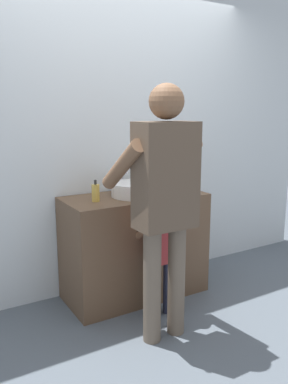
{
  "coord_description": "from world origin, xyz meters",
  "views": [
    {
      "loc": [
        -1.53,
        -2.42,
        1.54
      ],
      "look_at": [
        0.0,
        0.15,
        0.91
      ],
      "focal_mm": 36.85,
      "sensor_mm": 36.0,
      "label": 1
    }
  ],
  "objects": [
    {
      "name": "sink_basin",
      "position": [
        0.0,
        0.28,
        0.91
      ],
      "size": [
        0.39,
        0.39,
        0.11
      ],
      "color": "white",
      "rests_on": "vanity_cabinet"
    },
    {
      "name": "vanity_cabinet",
      "position": [
        0.0,
        0.3,
        0.43
      ],
      "size": [
        1.15,
        0.54,
        0.86
      ],
      "primitive_type": "cube",
      "color": "brown",
      "rests_on": "ground"
    },
    {
      "name": "toothbrush_cup",
      "position": [
        0.35,
        0.26,
        0.91
      ],
      "size": [
        0.07,
        0.07,
        0.21
      ],
      "color": "#4C8EB2",
      "rests_on": "vanity_cabinet"
    },
    {
      "name": "faucet",
      "position": [
        0.0,
        0.51,
        0.94
      ],
      "size": [
        0.18,
        0.14,
        0.18
      ],
      "color": "#B7BABF",
      "rests_on": "vanity_cabinet"
    },
    {
      "name": "adult_parent",
      "position": [
        -0.15,
        -0.35,
        1.02
      ],
      "size": [
        0.53,
        0.56,
        1.7
      ],
      "color": "#6B5B4C",
      "rests_on": "ground"
    },
    {
      "name": "soap_bottle",
      "position": [
        -0.35,
        0.27,
        0.92
      ],
      "size": [
        0.06,
        0.06,
        0.17
      ],
      "color": "gold",
      "rests_on": "vanity_cabinet"
    },
    {
      "name": "ground_plane",
      "position": [
        0.0,
        0.0,
        0.0
      ],
      "size": [
        14.0,
        14.0,
        0.0
      ],
      "primitive_type": "plane",
      "color": "slate"
    },
    {
      "name": "child_toddler",
      "position": [
        0.0,
        -0.1,
        0.56
      ],
      "size": [
        0.29,
        0.29,
        0.93
      ],
      "color": "#2D334C",
      "rests_on": "ground"
    },
    {
      "name": "back_wall",
      "position": [
        0.0,
        0.62,
        1.35
      ],
      "size": [
        4.4,
        0.08,
        2.7
      ],
      "color": "silver",
      "rests_on": "ground"
    }
  ]
}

